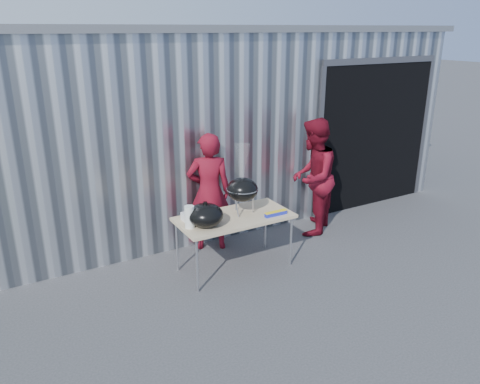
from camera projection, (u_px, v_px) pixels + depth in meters
ground at (268, 294)px, 5.69m from camera, size 80.00×80.00×0.00m
building at (183, 108)px, 9.37m from camera, size 8.20×6.20×3.10m
folding_table at (234, 219)px, 6.08m from camera, size 1.50×0.75×0.75m
kettle_grill at (242, 183)px, 6.02m from camera, size 0.42×0.42×0.93m
grill_lid at (206, 215)px, 5.72m from camera, size 0.44×0.44×0.32m
paper_towels at (190, 217)px, 5.68m from camera, size 0.12×0.12×0.28m
white_tub at (190, 216)px, 5.93m from camera, size 0.20×0.15×0.10m
foil_box at (276, 213)px, 6.08m from camera, size 0.32×0.05×0.06m
person_cook at (209, 192)px, 6.64m from camera, size 0.74×0.62×1.71m
person_bystander at (313, 177)px, 7.15m from camera, size 1.11×1.08×1.81m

